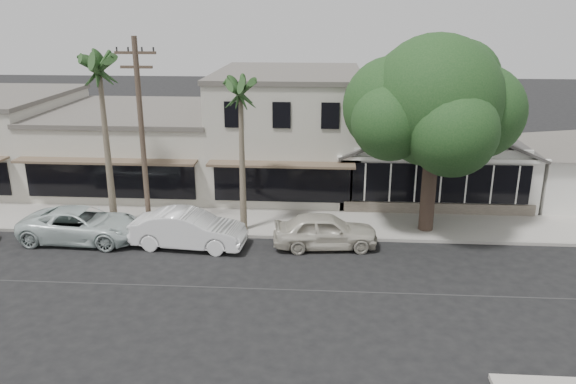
# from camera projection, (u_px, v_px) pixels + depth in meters

# --- Properties ---
(ground) EXTENTS (140.00, 140.00, 0.00)m
(ground) POSITION_uv_depth(u_px,v_px,m) (344.00, 292.00, 20.99)
(ground) COLOR black
(ground) RESTS_ON ground
(sidewalk_north) EXTENTS (90.00, 3.50, 0.15)m
(sidewalk_north) POSITION_uv_depth(u_px,v_px,m) (179.00, 220.00, 27.89)
(sidewalk_north) COLOR #9E9991
(sidewalk_north) RESTS_ON ground
(corner_shop) EXTENTS (10.40, 8.60, 5.10)m
(corner_shop) POSITION_uv_depth(u_px,v_px,m) (428.00, 148.00, 31.68)
(corner_shop) COLOR silver
(corner_shop) RESTS_ON ground
(row_building_near) EXTENTS (8.00, 10.00, 6.50)m
(row_building_near) POSITION_uv_depth(u_px,v_px,m) (288.00, 131.00, 32.98)
(row_building_near) COLOR #BAB7A8
(row_building_near) RESTS_ON ground
(row_building_midnear) EXTENTS (10.00, 10.00, 4.20)m
(row_building_midnear) POSITION_uv_depth(u_px,v_px,m) (140.00, 148.00, 33.93)
(row_building_midnear) COLOR beige
(row_building_midnear) RESTS_ON ground
(utility_pole) EXTENTS (1.80, 0.24, 9.00)m
(utility_pole) POSITION_uv_depth(u_px,v_px,m) (142.00, 133.00, 25.02)
(utility_pole) COLOR brown
(utility_pole) RESTS_ON ground
(car_0) EXTENTS (4.73, 2.27, 1.56)m
(car_0) POSITION_uv_depth(u_px,v_px,m) (325.00, 231.00, 24.71)
(car_0) COLOR beige
(car_0) RESTS_ON ground
(car_1) EXTENTS (5.15, 2.17, 1.66)m
(car_1) POSITION_uv_depth(u_px,v_px,m) (189.00, 229.00, 24.72)
(car_1) COLOR white
(car_1) RESTS_ON ground
(car_2) EXTENTS (5.55, 2.72, 1.52)m
(car_2) POSITION_uv_depth(u_px,v_px,m) (82.00, 225.00, 25.43)
(car_2) COLOR silver
(car_2) RESTS_ON ground
(shade_tree) EXTENTS (8.26, 7.47, 9.16)m
(shade_tree) POSITION_uv_depth(u_px,v_px,m) (433.00, 104.00, 25.03)
(shade_tree) COLOR #433328
(shade_tree) RESTS_ON ground
(palm_east) EXTENTS (2.64, 2.64, 7.64)m
(palm_east) POSITION_uv_depth(u_px,v_px,m) (240.00, 93.00, 24.58)
(palm_east) COLOR #726651
(palm_east) RESTS_ON ground
(palm_mid) EXTENTS (2.58, 2.58, 8.68)m
(palm_mid) POSITION_uv_depth(u_px,v_px,m) (99.00, 70.00, 25.09)
(palm_mid) COLOR #726651
(palm_mid) RESTS_ON ground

